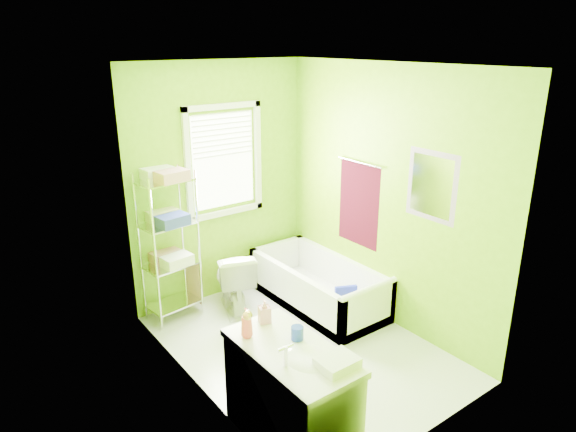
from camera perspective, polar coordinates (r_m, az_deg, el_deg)
ground at (r=5.07m, az=1.44°, el=-14.33°), size 2.90×2.90×0.00m
room_envelope at (r=4.41m, az=1.60°, el=2.68°), size 2.14×2.94×2.62m
window at (r=5.57m, az=-7.14°, el=6.74°), size 0.92×0.05×1.22m
door at (r=3.34m, az=-1.99°, el=-13.45°), size 0.09×0.80×2.00m
right_wall_decor at (r=5.14m, az=10.82°, el=2.11°), size 0.04×1.48×1.17m
bathtub at (r=5.71m, az=3.52°, el=-8.33°), size 0.75×1.60×0.52m
toilet at (r=5.57m, az=-6.09°, el=-7.04°), size 0.60×0.77×0.70m
vanity at (r=3.85m, az=0.38°, el=-19.08°), size 0.53×1.03×1.00m
wire_shelf_unit at (r=5.31m, az=-13.01°, el=-1.42°), size 0.57×0.46×1.60m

